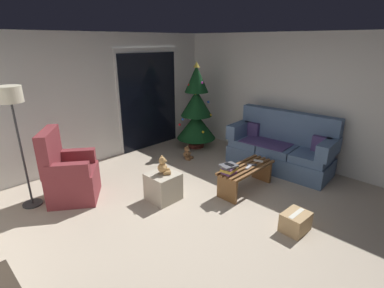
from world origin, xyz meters
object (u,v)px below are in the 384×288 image
(remote_silver, at_px, (248,167))
(teddy_bear_honey, at_px, (163,166))
(ottoman, at_px, (163,186))
(cell_phone, at_px, (229,164))
(teddy_bear_chestnut_by_tree, at_px, (187,154))
(cardboard_box_taped_mid_floor, at_px, (295,222))
(christmas_tree, at_px, (196,111))
(armchair, at_px, (69,175))
(couch, at_px, (280,148))
(remote_graphite, at_px, (252,165))
(coffee_table, at_px, (246,174))
(floor_lamp, at_px, (12,107))
(book_stack, at_px, (229,169))
(remote_white, at_px, (258,161))

(remote_silver, relative_size, teddy_bear_honey, 0.55)
(ottoman, distance_m, teddy_bear_honey, 0.34)
(cell_phone, relative_size, teddy_bear_honey, 0.50)
(teddy_bear_chestnut_by_tree, distance_m, cardboard_box_taped_mid_floor, 2.81)
(christmas_tree, relative_size, armchair, 1.70)
(couch, bearing_deg, ottoman, 163.96)
(remote_graphite, distance_m, christmas_tree, 2.24)
(couch, relative_size, coffee_table, 1.80)
(teddy_bear_chestnut_by_tree, bearing_deg, coffee_table, -98.26)
(remote_silver, height_order, remote_graphite, same)
(cell_phone, height_order, floor_lamp, floor_lamp)
(floor_lamp, bearing_deg, christmas_tree, -0.07)
(remote_silver, height_order, floor_lamp, floor_lamp)
(cell_phone, relative_size, armchair, 0.13)
(cell_phone, bearing_deg, ottoman, 137.48)
(book_stack, bearing_deg, coffee_table, -6.93)
(cell_phone, bearing_deg, teddy_bear_chestnut_by_tree, 67.27)
(remote_white, xyz_separation_m, ottoman, (-1.46, 0.75, -0.21))
(armchair, xyz_separation_m, teddy_bear_honey, (1.01, -1.03, 0.15))
(remote_silver, distance_m, book_stack, 0.39)
(teddy_bear_chestnut_by_tree, bearing_deg, cardboard_box_taped_mid_floor, -104.33)
(remote_graphite, height_order, teddy_bear_chestnut_by_tree, remote_graphite)
(ottoman, xyz_separation_m, teddy_bear_honey, (0.01, -0.01, 0.34))
(remote_white, height_order, book_stack, book_stack)
(armchair, bearing_deg, ottoman, -45.51)
(armchair, distance_m, teddy_bear_chestnut_by_tree, 2.41)
(christmas_tree, bearing_deg, ottoman, -148.17)
(cardboard_box_taped_mid_floor, bearing_deg, teddy_bear_chestnut_by_tree, 75.67)
(armchair, xyz_separation_m, floor_lamp, (-0.51, 0.26, 1.10))
(book_stack, bearing_deg, floor_lamp, 139.15)
(book_stack, xyz_separation_m, floor_lamp, (-2.26, 1.96, 1.02))
(ottoman, bearing_deg, couch, -16.04)
(coffee_table, height_order, cardboard_box_taped_mid_floor, coffee_table)
(cell_phone, xyz_separation_m, teddy_bear_chestnut_by_tree, (0.62, 1.57, -0.44))
(christmas_tree, relative_size, ottoman, 4.36)
(ottoman, relative_size, teddy_bear_honey, 1.54)
(book_stack, bearing_deg, teddy_bear_honey, 137.86)
(teddy_bear_chestnut_by_tree, bearing_deg, teddy_bear_honey, -146.99)
(book_stack, xyz_separation_m, teddy_bear_chestnut_by_tree, (0.63, 1.57, -0.37))
(teddy_bear_chestnut_by_tree, bearing_deg, floor_lamp, 172.38)
(cell_phone, xyz_separation_m, floor_lamp, (-2.28, 1.95, 0.95))
(christmas_tree, relative_size, teddy_bear_honey, 6.73)
(remote_white, xyz_separation_m, armchair, (-2.47, 1.78, -0.03))
(remote_graphite, xyz_separation_m, book_stack, (-0.49, 0.09, 0.06))
(remote_graphite, bearing_deg, armchair, -78.87)
(couch, xyz_separation_m, ottoman, (-2.36, 0.68, -0.18))
(ottoman, relative_size, cardboard_box_taped_mid_floor, 1.19)
(remote_white, distance_m, christmas_tree, 2.15)
(coffee_table, height_order, ottoman, ottoman)
(remote_white, xyz_separation_m, remote_graphite, (-0.22, -0.02, 0.00))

